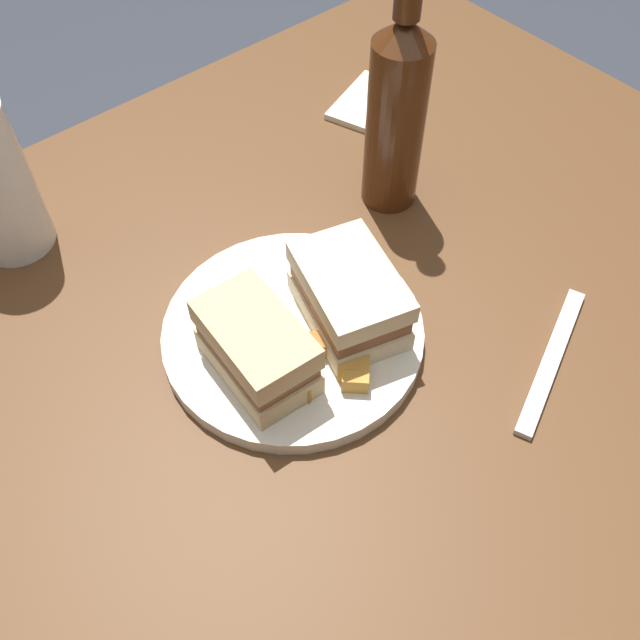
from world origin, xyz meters
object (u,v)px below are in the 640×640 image
at_px(sandwich_half_left, 257,348).
at_px(sandwich_half_right, 349,296).
at_px(napkin, 376,104).
at_px(cider_bottle, 397,110).
at_px(plate, 293,333).
at_px(fork, 551,360).

height_order(sandwich_half_left, sandwich_half_right, sandwich_half_left).
bearing_deg(napkin, sandwich_half_right, -137.78).
bearing_deg(sandwich_half_right, cider_bottle, 34.35).
xyz_separation_m(sandwich_half_left, cider_bottle, (0.26, 0.10, 0.07)).
height_order(plate, sandwich_half_right, sandwich_half_right).
height_order(sandwich_half_left, fork, sandwich_half_left).
xyz_separation_m(sandwich_half_right, napkin, (0.26, 0.24, -0.04)).
bearing_deg(plate, cider_bottle, 22.17).
distance_m(sandwich_half_left, fork, 0.28).
height_order(cider_bottle, fork, cider_bottle).
distance_m(plate, cider_bottle, 0.25).
bearing_deg(cider_bottle, fork, -99.03).
distance_m(plate, sandwich_half_right, 0.07).
distance_m(sandwich_half_right, fork, 0.20).
relative_size(sandwich_half_left, fork, 0.65).
relative_size(sandwich_half_right, cider_bottle, 0.47).
bearing_deg(cider_bottle, sandwich_half_right, -145.65).
bearing_deg(sandwich_half_right, sandwich_half_left, 175.26).
height_order(sandwich_half_left, cider_bottle, cider_bottle).
bearing_deg(cider_bottle, napkin, 51.49).
xyz_separation_m(sandwich_half_left, fork, (0.22, -0.16, -0.05)).
relative_size(cider_bottle, napkin, 2.63).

